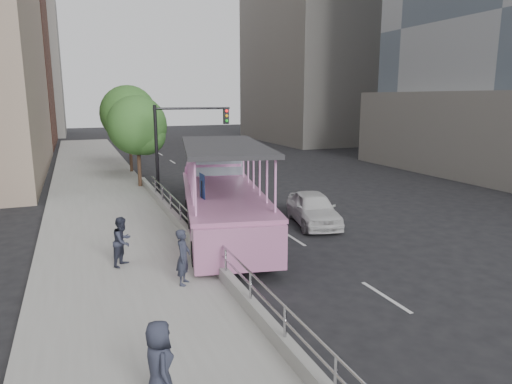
{
  "coord_description": "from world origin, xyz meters",
  "views": [
    {
      "loc": [
        -6.91,
        -11.89,
        5.57
      ],
      "look_at": [
        -1.12,
        2.67,
        2.32
      ],
      "focal_mm": 32.0,
      "sensor_mm": 36.0,
      "label": 1
    }
  ],
  "objects_px": {
    "street_tree_far": "(130,116)",
    "parking_sign": "(203,203)",
    "duck_boat": "(220,198)",
    "traffic_signal": "(178,137)",
    "pedestrian_far": "(159,366)",
    "street_tree_near": "(139,128)",
    "car": "(313,208)",
    "pedestrian_near": "(183,257)",
    "pedestrian_mid": "(123,241)"
  },
  "relations": [
    {
      "from": "pedestrian_far",
      "to": "traffic_signal",
      "type": "xyz_separation_m",
      "value": [
        4.16,
        17.29,
        2.39
      ]
    },
    {
      "from": "pedestrian_far",
      "to": "street_tree_near",
      "type": "bearing_deg",
      "value": -10.71
    },
    {
      "from": "traffic_signal",
      "to": "pedestrian_far",
      "type": "bearing_deg",
      "value": -103.51
    },
    {
      "from": "duck_boat",
      "to": "pedestrian_mid",
      "type": "xyz_separation_m",
      "value": [
        -4.35,
        -3.52,
        -0.33
      ]
    },
    {
      "from": "pedestrian_far",
      "to": "street_tree_near",
      "type": "xyz_separation_m",
      "value": [
        2.56,
        20.72,
        2.71
      ]
    },
    {
      "from": "pedestrian_mid",
      "to": "traffic_signal",
      "type": "relative_size",
      "value": 0.31
    },
    {
      "from": "pedestrian_mid",
      "to": "parking_sign",
      "type": "height_order",
      "value": "parking_sign"
    },
    {
      "from": "pedestrian_mid",
      "to": "pedestrian_far",
      "type": "xyz_separation_m",
      "value": [
        -0.13,
        -7.33,
        0.01
      ]
    },
    {
      "from": "parking_sign",
      "to": "pedestrian_mid",
      "type": "bearing_deg",
      "value": -155.27
    },
    {
      "from": "pedestrian_near",
      "to": "pedestrian_far",
      "type": "bearing_deg",
      "value": -168.36
    },
    {
      "from": "pedestrian_near",
      "to": "street_tree_far",
      "type": "distance_m",
      "value": 21.85
    },
    {
      "from": "parking_sign",
      "to": "duck_boat",
      "type": "bearing_deg",
      "value": 57.82
    },
    {
      "from": "duck_boat",
      "to": "pedestrian_mid",
      "type": "bearing_deg",
      "value": -141.03
    },
    {
      "from": "pedestrian_far",
      "to": "street_tree_far",
      "type": "height_order",
      "value": "street_tree_far"
    },
    {
      "from": "car",
      "to": "pedestrian_near",
      "type": "bearing_deg",
      "value": -131.08
    },
    {
      "from": "traffic_signal",
      "to": "car",
      "type": "bearing_deg",
      "value": -57.44
    },
    {
      "from": "pedestrian_mid",
      "to": "parking_sign",
      "type": "xyz_separation_m",
      "value": [
        3.01,
        1.39,
        0.7
      ]
    },
    {
      "from": "pedestrian_far",
      "to": "street_tree_near",
      "type": "relative_size",
      "value": 0.28
    },
    {
      "from": "duck_boat",
      "to": "car",
      "type": "bearing_deg",
      "value": -7.59
    },
    {
      "from": "pedestrian_far",
      "to": "parking_sign",
      "type": "relative_size",
      "value": 0.56
    },
    {
      "from": "duck_boat",
      "to": "pedestrian_near",
      "type": "relative_size",
      "value": 7.32
    },
    {
      "from": "pedestrian_near",
      "to": "pedestrian_far",
      "type": "xyz_separation_m",
      "value": [
        -1.58,
        -5.14,
        -0.01
      ]
    },
    {
      "from": "duck_boat",
      "to": "street_tree_near",
      "type": "distance_m",
      "value": 10.33
    },
    {
      "from": "car",
      "to": "street_tree_near",
      "type": "bearing_deg",
      "value": 132.84
    },
    {
      "from": "pedestrian_near",
      "to": "parking_sign",
      "type": "distance_m",
      "value": 3.96
    },
    {
      "from": "traffic_signal",
      "to": "street_tree_near",
      "type": "relative_size",
      "value": 0.91
    },
    {
      "from": "pedestrian_far",
      "to": "street_tree_far",
      "type": "distance_m",
      "value": 27.05
    },
    {
      "from": "pedestrian_mid",
      "to": "parking_sign",
      "type": "relative_size",
      "value": 0.55
    },
    {
      "from": "duck_boat",
      "to": "parking_sign",
      "type": "relative_size",
      "value": 4.15
    },
    {
      "from": "car",
      "to": "pedestrian_far",
      "type": "distance_m",
      "value": 13.44
    },
    {
      "from": "pedestrian_mid",
      "to": "traffic_signal",
      "type": "xyz_separation_m",
      "value": [
        4.03,
        9.96,
        2.4
      ]
    },
    {
      "from": "street_tree_near",
      "to": "street_tree_far",
      "type": "bearing_deg",
      "value": 88.09
    },
    {
      "from": "pedestrian_near",
      "to": "traffic_signal",
      "type": "distance_m",
      "value": 12.65
    },
    {
      "from": "duck_boat",
      "to": "car",
      "type": "xyz_separation_m",
      "value": [
        4.14,
        -0.55,
        -0.7
      ]
    },
    {
      "from": "parking_sign",
      "to": "street_tree_near",
      "type": "height_order",
      "value": "street_tree_near"
    },
    {
      "from": "duck_boat",
      "to": "parking_sign",
      "type": "bearing_deg",
      "value": -122.18
    },
    {
      "from": "pedestrian_mid",
      "to": "duck_boat",
      "type": "bearing_deg",
      "value": -12.77
    },
    {
      "from": "street_tree_far",
      "to": "traffic_signal",
      "type": "bearing_deg",
      "value": -81.57
    },
    {
      "from": "street_tree_far",
      "to": "parking_sign",
      "type": "bearing_deg",
      "value": -88.8
    },
    {
      "from": "duck_boat",
      "to": "street_tree_near",
      "type": "xyz_separation_m",
      "value": [
        -1.92,
        9.87,
        2.39
      ]
    },
    {
      "from": "duck_boat",
      "to": "street_tree_near",
      "type": "height_order",
      "value": "street_tree_near"
    },
    {
      "from": "traffic_signal",
      "to": "street_tree_far",
      "type": "distance_m",
      "value": 9.57
    },
    {
      "from": "car",
      "to": "street_tree_near",
      "type": "height_order",
      "value": "street_tree_near"
    },
    {
      "from": "duck_boat",
      "to": "pedestrian_far",
      "type": "distance_m",
      "value": 11.75
    },
    {
      "from": "duck_boat",
      "to": "street_tree_near",
      "type": "relative_size",
      "value": 2.08
    },
    {
      "from": "car",
      "to": "parking_sign",
      "type": "bearing_deg",
      "value": -151.24
    },
    {
      "from": "pedestrian_near",
      "to": "pedestrian_mid",
      "type": "relative_size",
      "value": 1.02
    },
    {
      "from": "traffic_signal",
      "to": "street_tree_near",
      "type": "height_order",
      "value": "street_tree_near"
    },
    {
      "from": "pedestrian_mid",
      "to": "pedestrian_far",
      "type": "relative_size",
      "value": 0.99
    },
    {
      "from": "pedestrian_mid",
      "to": "street_tree_near",
      "type": "xyz_separation_m",
      "value": [
        2.43,
        13.39,
        2.72
      ]
    }
  ]
}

